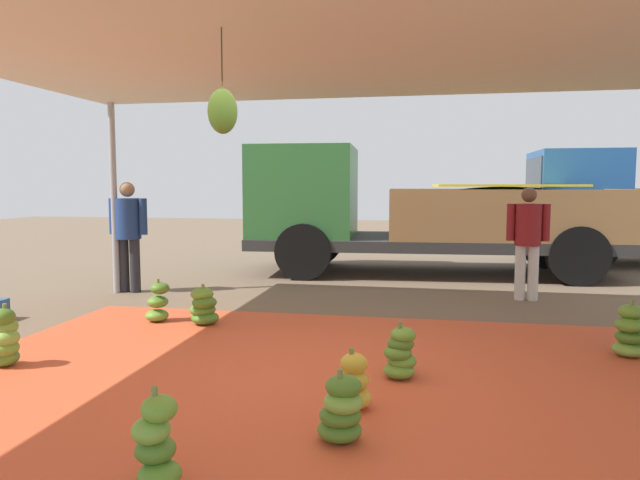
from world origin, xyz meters
TOP-DOWN VIEW (x-y plane):
  - ground_plane at (0.00, 3.00)m, footprint 40.00×40.00m
  - tarp_orange at (0.00, 0.00)m, footprint 6.71×4.64m
  - tent_canopy at (-0.00, -0.09)m, footprint 8.00×7.00m
  - banana_bunch_0 at (-2.81, -0.34)m, footprint 0.33×0.33m
  - banana_bunch_1 at (0.46, -0.72)m, footprint 0.34×0.34m
  - banana_bunch_2 at (0.46, -1.30)m, footprint 0.40×0.40m
  - banana_bunch_3 at (0.77, 0.04)m, footprint 0.36×0.37m
  - banana_bunch_4 at (-2.26, 1.60)m, footprint 0.36×0.35m
  - banana_bunch_5 at (-0.45, -2.06)m, footprint 0.33×0.32m
  - banana_bunch_6 at (2.92, 1.08)m, footprint 0.41×0.41m
  - banana_bunch_7 at (-1.65, 1.55)m, footprint 0.48×0.46m
  - cargo_truck_main at (0.69, 6.26)m, footprint 6.97×2.75m
  - worker_0 at (2.38, 3.88)m, footprint 0.60×0.37m
  - worker_1 at (-3.62, 3.39)m, footprint 0.63×0.38m

SIDE VIEW (x-z plane):
  - ground_plane at x=0.00m, z-range 0.00..0.00m
  - tarp_orange at x=0.00m, z-range 0.00..0.01m
  - banana_bunch_1 at x=0.46m, z-range -0.03..0.43m
  - banana_bunch_2 at x=0.46m, z-range -0.03..0.46m
  - banana_bunch_7 at x=-1.65m, z-range -0.03..0.46m
  - banana_bunch_3 at x=0.77m, z-range -0.03..0.46m
  - banana_bunch_4 at x=-2.26m, z-range -0.03..0.49m
  - banana_bunch_6 at x=2.92m, z-range -0.03..0.52m
  - banana_bunch_5 at x=-0.45m, z-range -0.03..0.54m
  - banana_bunch_0 at x=-2.81m, z-range -0.03..0.56m
  - worker_0 at x=2.38m, z-range 0.14..1.78m
  - worker_1 at x=-3.62m, z-range 0.14..1.86m
  - cargo_truck_main at x=0.69m, z-range -0.02..2.38m
  - tent_canopy at x=0.00m, z-range 1.40..4.39m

